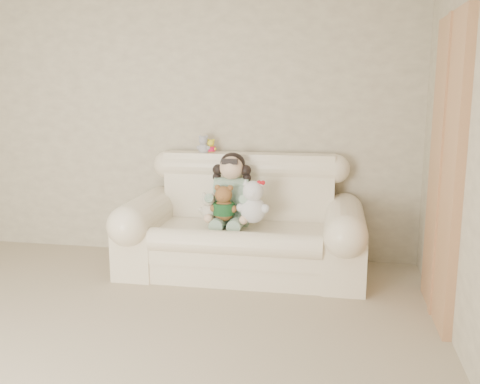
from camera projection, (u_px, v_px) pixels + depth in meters
name	position (u px, v px, depth m)	size (l,w,h in m)	color
wall_back	(180.00, 121.00, 5.03)	(4.50, 4.50, 0.00)	beige
sofa	(242.00, 216.00, 4.57)	(2.10, 0.95, 1.03)	#FCE7CB
door_panel	(445.00, 171.00, 3.62)	(0.06, 0.90, 2.10)	#A46A46
seated_child	(232.00, 188.00, 4.63)	(0.39, 0.48, 0.65)	#266C3F
brown_teddy	(224.00, 200.00, 4.45)	(0.23, 0.18, 0.36)	brown
white_cat	(253.00, 197.00, 4.38)	(0.28, 0.21, 0.44)	silver
cream_teddy	(209.00, 204.00, 4.50)	(0.18, 0.14, 0.28)	beige
yellow_mini_bear	(211.00, 145.00, 4.88)	(0.11, 0.08, 0.17)	yellow
grey_mini_plush	(204.00, 143.00, 4.86)	(0.13, 0.10, 0.21)	#B7B7BE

